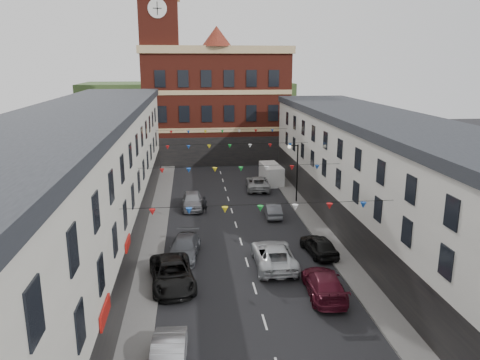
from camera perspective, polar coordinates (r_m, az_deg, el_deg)
name	(u,v)px	position (r m, az deg, el deg)	size (l,w,h in m)	color
ground	(247,262)	(34.08, 0.85, -9.99)	(160.00, 160.00, 0.00)	black
pavement_left	(152,254)	(35.79, -10.72, -8.89)	(1.80, 64.00, 0.15)	#605E5B
pavement_right	(332,247)	(37.24, 11.17, -7.97)	(1.80, 64.00, 0.15)	#605E5B
terrace_left	(75,192)	(33.92, -19.50, -1.35)	(8.40, 56.00, 10.70)	beige
terrace_right	(403,189)	(36.62, 19.30, -1.02)	(8.40, 56.00, 9.70)	silver
civic_building	(215,103)	(69.13, -3.02, 9.38)	(20.60, 13.30, 18.50)	maroon
clock_tower	(160,54)	(65.93, -9.70, 14.88)	(5.60, 5.60, 30.00)	maroon
distant_hill	(188,109)	(93.26, -6.33, 8.64)	(40.00, 14.00, 10.00)	#2B4721
street_lamp	(295,165)	(47.11, 6.71, 1.79)	(1.10, 0.36, 6.00)	black
car_left_b	(168,359)	(23.23, -8.75, -20.73)	(1.57, 4.50, 1.48)	#929499
car_left_c	(172,274)	(30.80, -8.27, -11.26)	(2.67, 5.78, 1.61)	black
car_left_d	(184,248)	(34.86, -6.82, -8.20)	(2.08, 5.11, 1.48)	#46484E
car_left_e	(192,200)	(45.92, -5.85, -2.50)	(1.92, 4.76, 1.62)	gray
car_right_c	(324,284)	(29.80, 10.23, -12.34)	(2.15, 5.28, 1.53)	#50101F
car_right_d	(319,245)	(35.59, 9.59, -7.83)	(1.74, 4.31, 1.47)	black
car_right_e	(273,210)	(43.46, 3.99, -3.66)	(1.37, 3.94, 1.30)	#56585F
car_right_f	(258,183)	(52.48, 2.17, -0.37)	(2.48, 5.39, 1.50)	#9D9FA1
moving_car	(274,255)	(33.27, 4.15, -9.11)	(2.72, 5.90, 1.64)	silver
white_van	(271,174)	(55.27, 3.82, 0.75)	(1.93, 5.02, 2.22)	silver
pedestrian	(204,205)	(44.51, -4.36, -3.02)	(0.59, 0.39, 1.61)	black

